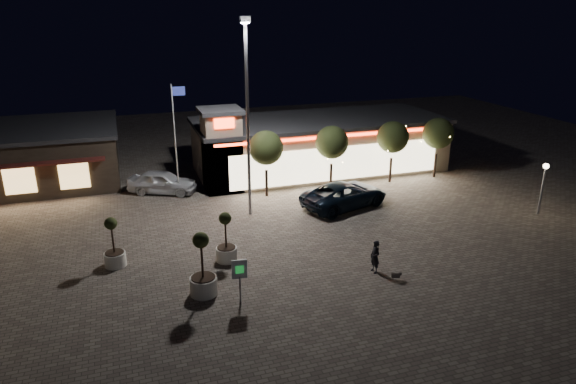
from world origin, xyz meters
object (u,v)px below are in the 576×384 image
object	(u,v)px
pedestrian	(375,257)
valet_sign	(240,273)
white_sedan	(162,182)
pickup_truck	(345,194)
planter_mid	(203,275)
planter_left	(114,251)

from	to	relation	value
pedestrian	valet_sign	world-z (taller)	valet_sign
white_sedan	pedestrian	distance (m)	18.14
pickup_truck	planter_mid	xyz separation A→B (m)	(-11.05, -8.34, 0.12)
white_sedan	planter_mid	bearing A→B (deg)	-153.68
pedestrian	planter_left	xyz separation A→B (m)	(-12.63, 4.91, -0.02)
pickup_truck	planter_left	bearing A→B (deg)	88.08
pickup_truck	valet_sign	xyz separation A→B (m)	(-9.57, -9.57, 0.64)
planter_left	planter_mid	size ratio (longest dim) A/B	0.86
pedestrian	planter_left	size ratio (longest dim) A/B	0.63
pedestrian	planter_left	distance (m)	13.55
planter_mid	pickup_truck	bearing A→B (deg)	37.05
planter_left	valet_sign	bearing A→B (deg)	-45.53
valet_sign	planter_mid	bearing A→B (deg)	140.46
pickup_truck	valet_sign	bearing A→B (deg)	117.99
valet_sign	planter_left	bearing A→B (deg)	134.47
valet_sign	pickup_truck	bearing A→B (deg)	45.01
pedestrian	planter_left	bearing A→B (deg)	-117.77
planter_mid	valet_sign	world-z (taller)	planter_mid
pickup_truck	valet_sign	world-z (taller)	valet_sign
pedestrian	pickup_truck	bearing A→B (deg)	158.67
white_sedan	pedestrian	world-z (taller)	pedestrian
pedestrian	valet_sign	size ratio (longest dim) A/B	0.80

